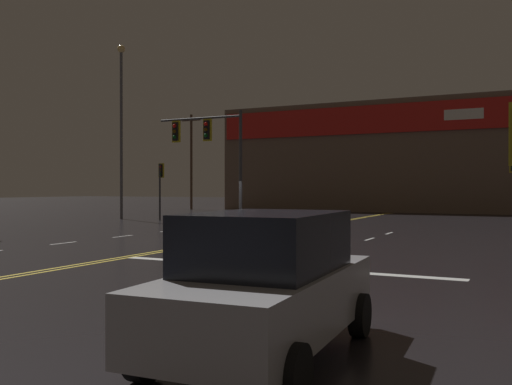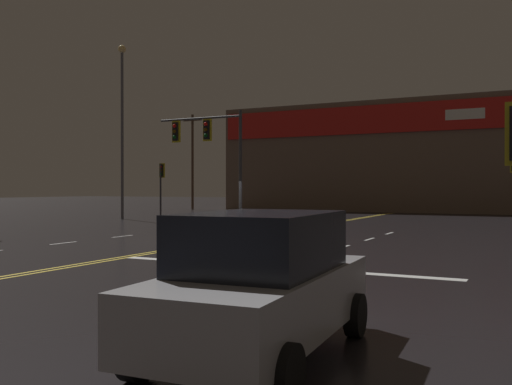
{
  "view_description": "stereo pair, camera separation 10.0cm",
  "coord_description": "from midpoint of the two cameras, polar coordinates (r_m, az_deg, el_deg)",
  "views": [
    {
      "loc": [
        11.74,
        -20.56,
        2.2
      ],
      "look_at": [
        0.0,
        3.15,
        2.0
      ],
      "focal_mm": 40.0,
      "sensor_mm": 36.0,
      "label": 1
    },
    {
      "loc": [
        11.83,
        -20.52,
        2.2
      ],
      "look_at": [
        0.0,
        3.15,
        2.0
      ],
      "focal_mm": 40.0,
      "sensor_mm": 36.0,
      "label": 2
    }
  ],
  "objects": [
    {
      "name": "traffic_signal_median",
      "position": [
        25.64,
        -4.84,
        5.04
      ],
      "size": [
        4.25,
        0.36,
        5.59
      ],
      "color": "#38383D",
      "rests_on": "ground"
    },
    {
      "name": "building_backdrop",
      "position": [
        57.67,
        14.76,
        3.37
      ],
      "size": [
        34.71,
        10.23,
        10.3
      ],
      "color": "brown",
      "rests_on": "ground"
    },
    {
      "name": "utility_pole_row",
      "position": [
        51.24,
        14.76,
        4.07
      ],
      "size": [
        43.6,
        0.26,
        11.12
      ],
      "color": "#4C3828",
      "rests_on": "ground"
    },
    {
      "name": "parked_car",
      "position": [
        7.54,
        0.86,
        -9.11
      ],
      "size": [
        2.2,
        4.39,
        1.88
      ],
      "color": "#ADADB2",
      "rests_on": "ground"
    },
    {
      "name": "ground_plane",
      "position": [
        23.78,
        -3.28,
        -4.88
      ],
      "size": [
        200.0,
        200.0,
        0.0
      ],
      "primitive_type": "plane",
      "color": "black"
    },
    {
      "name": "road_markings",
      "position": [
        22.2,
        -2.51,
        -5.24
      ],
      "size": [
        15.59,
        60.0,
        0.01
      ],
      "color": "gold",
      "rests_on": "ground"
    },
    {
      "name": "traffic_signal_corner_northwest",
      "position": [
        39.68,
        -9.37,
        1.41
      ],
      "size": [
        0.42,
        0.36,
        3.92
      ],
      "color": "#38383D",
      "rests_on": "ground"
    },
    {
      "name": "streetlight_near_right",
      "position": [
        42.09,
        -13.18,
        7.83
      ],
      "size": [
        0.56,
        0.56,
        12.4
      ],
      "color": "#59595E",
      "rests_on": "ground"
    }
  ]
}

